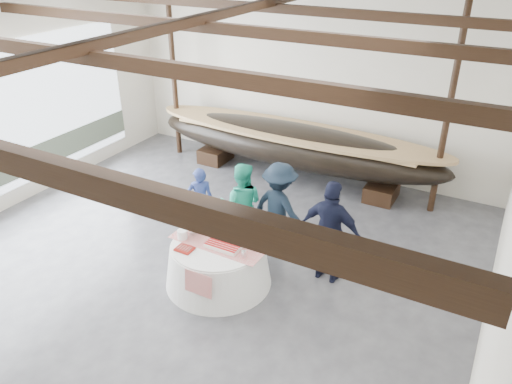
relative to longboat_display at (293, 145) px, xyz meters
The scene contains 13 objects.
floor 5.18m from the longboat_display, 90.49° to the right, with size 10.00×12.00×0.01m, color #3D3D42.
wall_back 1.60m from the longboat_display, 92.75° to the left, with size 10.00×0.02×4.50m, color silver.
wall_right 7.23m from the longboat_display, 45.82° to the right, with size 0.02×12.00×4.50m, color silver.
ceiling 6.23m from the longboat_display, 90.49° to the right, with size 10.00×12.00×0.01m, color white.
pavilion_structure 5.24m from the longboat_display, 90.58° to the right, with size 9.80×11.76×4.50m.
open_bay 6.52m from the longboat_display, 140.60° to the right, with size 0.03×7.00×3.20m.
longboat_display is the anchor object (origin of this frame).
banquet_table 4.57m from the longboat_display, 81.89° to the right, with size 1.89×1.89×0.81m.
tabletop_items 4.43m from the longboat_display, 81.96° to the right, with size 1.76×0.98×0.40m.
guest_woman_blue 3.28m from the longboat_display, 100.33° to the right, with size 0.53×0.35×1.46m, color navy.
guest_woman_teal 3.24m from the longboat_display, 83.15° to the right, with size 0.86×0.67×1.76m, color #1FA282.
guest_man_left 3.21m from the longboat_display, 69.83° to the right, with size 1.19×0.68×1.84m, color black.
guest_man_right 4.16m from the longboat_display, 56.13° to the right, with size 1.14×0.48×1.95m, color black.
Camera 1 is at (4.74, -5.42, 5.62)m, focal length 35.00 mm.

